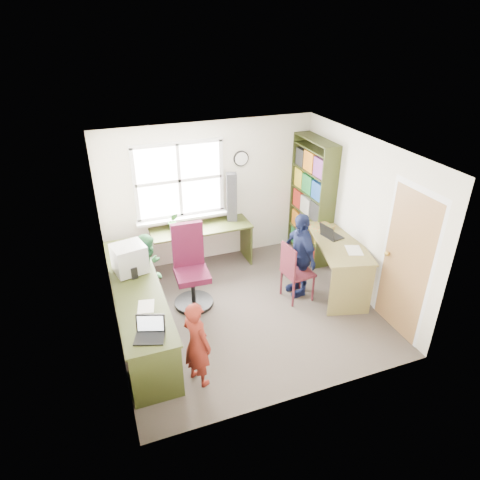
{
  "coord_description": "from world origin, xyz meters",
  "views": [
    {
      "loc": [
        -1.84,
        -4.7,
        3.87
      ],
      "look_at": [
        0.0,
        0.25,
        1.05
      ],
      "focal_mm": 32.0,
      "sensor_mm": 36.0,
      "label": 1
    }
  ],
  "objects_px": {
    "wooden_chair": "(294,270)",
    "person_green": "(150,270)",
    "laptop_left": "(150,332)",
    "laptop_right": "(330,234)",
    "l_desk": "(158,317)",
    "right_desk": "(338,255)",
    "person_red": "(197,344)",
    "crt_monitor": "(129,259)",
    "cd_tower": "(232,197)",
    "swivel_chair": "(191,271)",
    "person_navy": "(300,255)",
    "potted_plant": "(173,221)",
    "bookshelf": "(311,202)"
  },
  "relations": [
    {
      "from": "wooden_chair",
      "to": "person_green",
      "type": "distance_m",
      "value": 2.11
    },
    {
      "from": "laptop_left",
      "to": "laptop_right",
      "type": "distance_m",
      "value": 3.2
    },
    {
      "from": "l_desk",
      "to": "right_desk",
      "type": "relative_size",
      "value": 1.9
    },
    {
      "from": "person_red",
      "to": "crt_monitor",
      "type": "bearing_deg",
      "value": -8.21
    },
    {
      "from": "wooden_chair",
      "to": "crt_monitor",
      "type": "height_order",
      "value": "crt_monitor"
    },
    {
      "from": "cd_tower",
      "to": "swivel_chair",
      "type": "bearing_deg",
      "value": -119.8
    },
    {
      "from": "l_desk",
      "to": "person_navy",
      "type": "xyz_separation_m",
      "value": [
        2.23,
        0.46,
        0.21
      ]
    },
    {
      "from": "potted_plant",
      "to": "person_green",
      "type": "bearing_deg",
      "value": -124.24
    },
    {
      "from": "right_desk",
      "to": "person_green",
      "type": "xyz_separation_m",
      "value": [
        -2.76,
        0.62,
        -0.03
      ]
    },
    {
      "from": "person_navy",
      "to": "cd_tower",
      "type": "bearing_deg",
      "value": -157.8
    },
    {
      "from": "wooden_chair",
      "to": "cd_tower",
      "type": "bearing_deg",
      "value": 102.1
    },
    {
      "from": "l_desk",
      "to": "person_green",
      "type": "relative_size",
      "value": 2.6
    },
    {
      "from": "l_desk",
      "to": "laptop_left",
      "type": "height_order",
      "value": "laptop_left"
    },
    {
      "from": "cd_tower",
      "to": "person_red",
      "type": "height_order",
      "value": "cd_tower"
    },
    {
      "from": "crt_monitor",
      "to": "person_green",
      "type": "xyz_separation_m",
      "value": [
        0.28,
        0.26,
        -0.39
      ]
    },
    {
      "from": "l_desk",
      "to": "laptop_right",
      "type": "xyz_separation_m",
      "value": [
        2.78,
        0.53,
        0.42
      ]
    },
    {
      "from": "laptop_left",
      "to": "person_navy",
      "type": "bearing_deg",
      "value": 44.23
    },
    {
      "from": "l_desk",
      "to": "bookshelf",
      "type": "xyz_separation_m",
      "value": [
        2.96,
        1.47,
        0.55
      ]
    },
    {
      "from": "right_desk",
      "to": "laptop_left",
      "type": "height_order",
      "value": "laptop_left"
    },
    {
      "from": "right_desk",
      "to": "bookshelf",
      "type": "relative_size",
      "value": 0.74
    },
    {
      "from": "laptop_left",
      "to": "person_red",
      "type": "bearing_deg",
      "value": 8.52
    },
    {
      "from": "swivel_chair",
      "to": "crt_monitor",
      "type": "bearing_deg",
      "value": -172.19
    },
    {
      "from": "bookshelf",
      "to": "person_navy",
      "type": "relative_size",
      "value": 1.57
    },
    {
      "from": "l_desk",
      "to": "potted_plant",
      "type": "height_order",
      "value": "potted_plant"
    },
    {
      "from": "l_desk",
      "to": "person_green",
      "type": "xyz_separation_m",
      "value": [
        0.08,
        0.98,
        0.11
      ]
    },
    {
      "from": "swivel_chair",
      "to": "person_green",
      "type": "distance_m",
      "value": 0.59
    },
    {
      "from": "laptop_right",
      "to": "person_navy",
      "type": "relative_size",
      "value": 0.27
    },
    {
      "from": "cd_tower",
      "to": "person_red",
      "type": "relative_size",
      "value": 0.74
    },
    {
      "from": "crt_monitor",
      "to": "laptop_right",
      "type": "distance_m",
      "value": 2.99
    },
    {
      "from": "right_desk",
      "to": "person_navy",
      "type": "distance_m",
      "value": 0.61
    },
    {
      "from": "wooden_chair",
      "to": "potted_plant",
      "type": "distance_m",
      "value": 2.1
    },
    {
      "from": "bookshelf",
      "to": "potted_plant",
      "type": "xyz_separation_m",
      "value": [
        -2.34,
        0.31,
        -0.1
      ]
    },
    {
      "from": "person_green",
      "to": "bookshelf",
      "type": "bearing_deg",
      "value": -46.41
    },
    {
      "from": "person_green",
      "to": "laptop_right",
      "type": "bearing_deg",
      "value": -65.44
    },
    {
      "from": "crt_monitor",
      "to": "person_green",
      "type": "bearing_deg",
      "value": 31.12
    },
    {
      "from": "crt_monitor",
      "to": "cd_tower",
      "type": "xyz_separation_m",
      "value": [
        1.83,
        1.07,
        0.21
      ]
    },
    {
      "from": "bookshelf",
      "to": "laptop_left",
      "type": "xyz_separation_m",
      "value": [
        -3.15,
        -2.15,
        -0.2
      ]
    },
    {
      "from": "wooden_chair",
      "to": "person_navy",
      "type": "xyz_separation_m",
      "value": [
        0.15,
        0.14,
        0.16
      ]
    },
    {
      "from": "bookshelf",
      "to": "wooden_chair",
      "type": "relative_size",
      "value": 2.24
    },
    {
      "from": "cd_tower",
      "to": "person_navy",
      "type": "xyz_separation_m",
      "value": [
        0.61,
        -1.33,
        -0.5
      ]
    },
    {
      "from": "wooden_chair",
      "to": "potted_plant",
      "type": "xyz_separation_m",
      "value": [
        -1.46,
        1.45,
        0.39
      ]
    },
    {
      "from": "right_desk",
      "to": "laptop_left",
      "type": "xyz_separation_m",
      "value": [
        -3.02,
        -1.04,
        0.2
      ]
    },
    {
      "from": "cd_tower",
      "to": "person_navy",
      "type": "height_order",
      "value": "cd_tower"
    },
    {
      "from": "laptop_left",
      "to": "person_navy",
      "type": "relative_size",
      "value": 0.29
    },
    {
      "from": "person_navy",
      "to": "person_green",
      "type": "bearing_deg",
      "value": -105.91
    },
    {
      "from": "person_green",
      "to": "person_navy",
      "type": "relative_size",
      "value": 0.85
    },
    {
      "from": "l_desk",
      "to": "cd_tower",
      "type": "relative_size",
      "value": 3.55
    },
    {
      "from": "right_desk",
      "to": "crt_monitor",
      "type": "distance_m",
      "value": 3.08
    },
    {
      "from": "swivel_chair",
      "to": "cd_tower",
      "type": "distance_m",
      "value": 1.54
    },
    {
      "from": "person_red",
      "to": "wooden_chair",
      "type": "bearing_deg",
      "value": -85.51
    }
  ]
}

